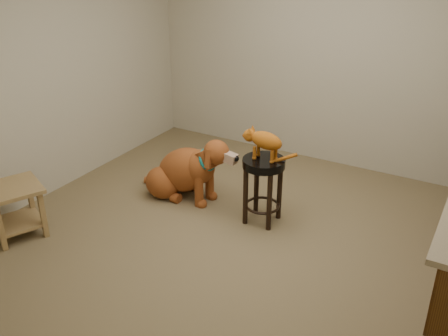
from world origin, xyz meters
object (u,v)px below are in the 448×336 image
Objects in this scene: side_table at (15,203)px; golden_retriever at (185,171)px; padded_stool at (263,178)px; tabby_kitten at (263,141)px.

golden_retriever is at bearing 56.42° from side_table.
golden_retriever is (0.92, 1.38, -0.04)m from side_table.
padded_stool is 0.37m from tabby_kitten.
padded_stool is 2.28m from side_table.
golden_retriever is (-0.92, 0.04, -0.18)m from padded_stool.
tabby_kitten is (0.90, -0.04, 0.54)m from golden_retriever.
golden_retriever is 1.06m from tabby_kitten.
side_table is at bearing -143.88° from padded_stool.
golden_retriever is 2.34× the size of tabby_kitten.
side_table is 1.66m from golden_retriever.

